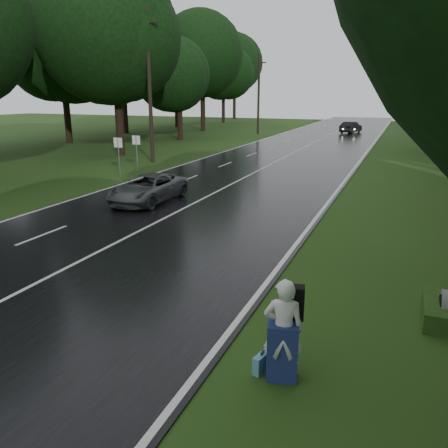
{
  "coord_description": "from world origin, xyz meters",
  "views": [
    {
      "loc": [
        8.95,
        -10.08,
        5.02
      ],
      "look_at": [
        3.95,
        2.42,
        1.1
      ],
      "focal_mm": 36.3,
      "sensor_mm": 36.0,
      "label": 1
    }
  ],
  "objects": [
    {
      "name": "utility_pole_far",
      "position": [
        -8.5,
        44.9,
        0.0
      ],
      "size": [
        1.8,
        0.28,
        9.38
      ],
      "primitive_type": null,
      "color": "black",
      "rests_on": "ground"
    },
    {
      "name": "lane_center",
      "position": [
        0.0,
        20.0,
        0.04
      ],
      "size": [
        0.12,
        140.0,
        0.01
      ],
      "primitive_type": "cube",
      "color": "silver",
      "rests_on": "road"
    },
    {
      "name": "grey_car",
      "position": [
        -2.13,
        8.0,
        0.68
      ],
      "size": [
        2.29,
        4.69,
        1.28
      ],
      "primitive_type": "imported",
      "rotation": [
        0.0,
        0.0,
        6.25
      ],
      "color": "#525557",
      "rests_on": "road"
    },
    {
      "name": "ground",
      "position": [
        0.0,
        0.0,
        0.0
      ],
      "size": [
        160.0,
        160.0,
        0.0
      ],
      "primitive_type": "plane",
      "color": "#224113",
      "rests_on": "ground"
    },
    {
      "name": "utility_pole_mid",
      "position": [
        -8.5,
        19.22,
        0.0
      ],
      "size": [
        1.8,
        0.28,
        10.72
      ],
      "primitive_type": null,
      "color": "black",
      "rests_on": "ground"
    },
    {
      "name": "hitchhiker",
      "position": [
        7.27,
        -3.03,
        0.91
      ],
      "size": [
        0.8,
        0.75,
        1.96
      ],
      "color": "silver",
      "rests_on": "ground"
    },
    {
      "name": "suitcase",
      "position": [
        6.86,
        -2.94,
        0.18
      ],
      "size": [
        0.25,
        0.52,
        0.35
      ],
      "primitive_type": "cube",
      "rotation": [
        0.0,
        0.0,
        6.05
      ],
      "color": "teal",
      "rests_on": "ground"
    },
    {
      "name": "tree_left_d",
      "position": [
        -13.02,
        21.79,
        0.0
      ],
      "size": [
        10.33,
        10.33,
        16.14
      ],
      "primitive_type": null,
      "color": "black",
      "rests_on": "ground"
    },
    {
      "name": "road_sign_b",
      "position": [
        -7.2,
        15.08,
        0.0
      ],
      "size": [
        0.57,
        0.1,
        2.37
      ],
      "primitive_type": null,
      "color": "white",
      "rests_on": "ground"
    },
    {
      "name": "tree_left_f",
      "position": [
        -16.95,
        46.98,
        0.0
      ],
      "size": [
        10.85,
        10.85,
        16.96
      ],
      "primitive_type": null,
      "color": "black",
      "rests_on": "ground"
    },
    {
      "name": "tree_left_e",
      "position": [
        -14.17,
        34.79,
        0.0
      ],
      "size": [
        7.46,
        7.46,
        11.66
      ],
      "primitive_type": null,
      "color": "black",
      "rests_on": "ground"
    },
    {
      "name": "road",
      "position": [
        0.0,
        20.0,
        0.02
      ],
      "size": [
        12.0,
        140.0,
        0.04
      ],
      "primitive_type": "cube",
      "color": "black",
      "rests_on": "ground"
    },
    {
      "name": "far_car",
      "position": [
        2.12,
        50.64,
        0.74
      ],
      "size": [
        2.47,
        4.48,
        1.4
      ],
      "primitive_type": "imported",
      "rotation": [
        0.0,
        0.0,
        2.9
      ],
      "color": "black",
      "rests_on": "road"
    },
    {
      "name": "road_sign_a",
      "position": [
        -7.2,
        13.07,
        0.0
      ],
      "size": [
        0.58,
        0.1,
        2.41
      ],
      "primitive_type": null,
      "color": "white",
      "rests_on": "ground"
    }
  ]
}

